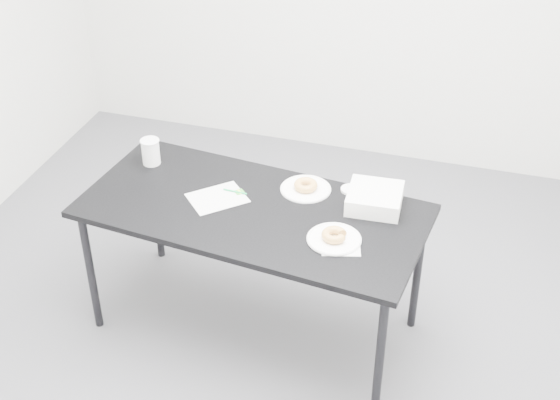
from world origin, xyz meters
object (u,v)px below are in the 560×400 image
(table, at_px, (253,218))
(bakery_box, at_px, (375,198))
(scorecard, at_px, (217,198))
(pen, at_px, (235,192))
(plate_far, at_px, (306,189))
(plate_near, at_px, (334,239))
(coffee_cup, at_px, (151,152))
(donut_near, at_px, (334,235))
(donut_far, at_px, (306,185))

(table, bearing_deg, bakery_box, 25.26)
(table, xyz_separation_m, bakery_box, (0.57, 0.19, 0.10))
(scorecard, relative_size, pen, 2.15)
(pen, bearing_deg, plate_far, 24.41)
(plate_near, bearing_deg, bakery_box, 69.40)
(scorecard, bearing_deg, plate_near, 31.37)
(pen, distance_m, coffee_cup, 0.55)
(donut_near, bearing_deg, pen, 156.90)
(pen, bearing_deg, table, -36.48)
(donut_far, relative_size, bakery_box, 0.46)
(scorecard, xyz_separation_m, bakery_box, (0.77, 0.16, 0.04))
(plate_near, xyz_separation_m, donut_near, (-0.00, 0.00, 0.02))
(pen, relative_size, bakery_box, 0.48)
(scorecard, distance_m, pen, 0.10)
(pen, relative_size, donut_near, 1.06)
(pen, height_order, donut_far, donut_far)
(table, bearing_deg, donut_far, 55.23)
(plate_near, distance_m, donut_near, 0.02)
(plate_near, bearing_deg, donut_near, 153.43)
(plate_near, height_order, donut_near, donut_near)
(donut_far, bearing_deg, plate_near, -57.54)
(bakery_box, bearing_deg, table, -164.27)
(pen, height_order, bakery_box, bakery_box)
(plate_far, height_order, donut_far, donut_far)
(coffee_cup, bearing_deg, scorecard, -25.25)
(scorecard, relative_size, donut_near, 2.28)
(scorecard, distance_m, plate_far, 0.45)
(pen, distance_m, bakery_box, 0.70)
(table, height_order, plate_near, plate_near)
(table, bearing_deg, coffee_cup, 165.50)
(coffee_cup, xyz_separation_m, bakery_box, (1.22, -0.05, -0.03))
(scorecard, bearing_deg, table, 36.41)
(donut_near, bearing_deg, plate_far, 122.46)
(donut_far, height_order, bakery_box, bakery_box)
(table, distance_m, bakery_box, 0.61)
(scorecard, xyz_separation_m, donut_near, (0.64, -0.17, 0.03))
(table, height_order, donut_near, donut_near)
(donut_far, bearing_deg, table, -131.18)
(table, relative_size, bakery_box, 6.79)
(donut_far, bearing_deg, donut_near, -57.54)
(pen, bearing_deg, plate_near, -19.75)
(plate_far, relative_size, coffee_cup, 1.81)
(scorecard, xyz_separation_m, plate_far, (0.40, 0.20, 0.00))
(plate_near, bearing_deg, donut_far, 122.46)
(table, relative_size, donut_near, 14.83)
(plate_near, bearing_deg, coffee_cup, 160.60)
(scorecard, relative_size, plate_near, 1.07)
(pen, relative_size, plate_near, 0.50)
(table, xyz_separation_m, pen, (-0.13, 0.11, 0.07))
(scorecard, bearing_deg, plate_far, 72.91)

